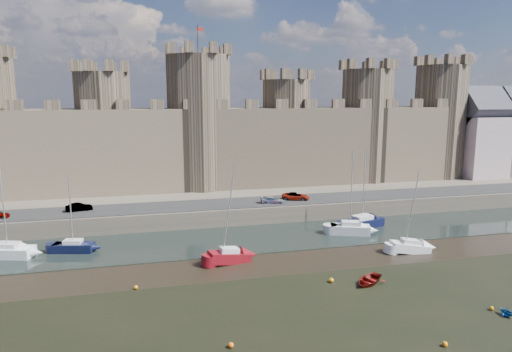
# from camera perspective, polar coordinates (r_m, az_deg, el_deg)

# --- Properties ---
(ground) EXTENTS (160.00, 160.00, 0.00)m
(ground) POSITION_cam_1_polar(r_m,az_deg,el_deg) (38.28, -0.84, -19.32)
(ground) COLOR black
(ground) RESTS_ON ground
(water_channel) EXTENTS (160.00, 12.00, 0.08)m
(water_channel) POSITION_cam_1_polar(r_m,az_deg,el_deg) (60.01, -6.00, -8.18)
(water_channel) COLOR black
(water_channel) RESTS_ON ground
(quay) EXTENTS (160.00, 60.00, 2.50)m
(quay) POSITION_cam_1_polar(r_m,az_deg,el_deg) (94.46, -8.97, -0.74)
(quay) COLOR #4C443A
(quay) RESTS_ON ground
(road) EXTENTS (160.00, 7.00, 0.10)m
(road) POSITION_cam_1_polar(r_m,az_deg,el_deg) (68.87, -7.17, -3.63)
(road) COLOR black
(road) RESTS_ON quay
(castle) EXTENTS (108.50, 11.00, 29.00)m
(castle) POSITION_cam_1_polar(r_m,az_deg,el_deg) (81.11, -8.91, 4.93)
(castle) COLOR #42382B
(castle) RESTS_ON quay
(car_1) EXTENTS (3.80, 1.95, 1.19)m
(car_1) POSITION_cam_1_polar(r_m,az_deg,el_deg) (69.53, -21.25, -3.66)
(car_1) COLOR gray
(car_1) RESTS_ON quay
(car_2) EXTENTS (3.92, 2.39, 1.06)m
(car_2) POSITION_cam_1_polar(r_m,az_deg,el_deg) (69.40, 2.09, -3.05)
(car_2) COLOR gray
(car_2) RESTS_ON quay
(car_3) EXTENTS (4.77, 3.34, 1.21)m
(car_3) POSITION_cam_1_polar(r_m,az_deg,el_deg) (71.91, 4.96, -2.55)
(car_3) COLOR gray
(car_3) RESTS_ON quay
(sailboat_0) EXTENTS (6.22, 3.85, 10.87)m
(sailboat_0) POSITION_cam_1_polar(r_m,az_deg,el_deg) (61.37, -28.60, -8.20)
(sailboat_0) COLOR white
(sailboat_0) RESTS_ON ground
(sailboat_1) EXTENTS (5.03, 2.87, 9.48)m
(sailboat_1) POSITION_cam_1_polar(r_m,az_deg,el_deg) (60.00, -21.87, -8.15)
(sailboat_1) COLOR black
(sailboat_1) RESTS_ON ground
(sailboat_2) EXTENTS (5.66, 3.78, 11.39)m
(sailboat_2) POSITION_cam_1_polar(r_m,az_deg,el_deg) (63.83, 11.68, -6.42)
(sailboat_2) COLOR silver
(sailboat_2) RESTS_ON ground
(sailboat_3) EXTENTS (6.69, 4.06, 10.98)m
(sailboat_3) POSITION_cam_1_polar(r_m,az_deg,el_deg) (67.50, 13.17, -5.61)
(sailboat_3) COLOR black
(sailboat_3) RESTS_ON ground
(sailboat_4) EXTENTS (5.06, 2.73, 11.20)m
(sailboat_4) POSITION_cam_1_polar(r_m,az_deg,el_deg) (52.62, -3.36, -9.92)
(sailboat_4) COLOR maroon
(sailboat_4) RESTS_ON ground
(sailboat_5) EXTENTS (4.87, 2.37, 10.11)m
(sailboat_5) POSITION_cam_1_polar(r_m,az_deg,el_deg) (58.89, 18.69, -8.32)
(sailboat_5) COLOR white
(sailboat_5) RESTS_ON ground
(dinghy_4) EXTENTS (4.35, 4.06, 0.73)m
(dinghy_4) POSITION_cam_1_polar(r_m,az_deg,el_deg) (48.46, 13.90, -12.57)
(dinghy_4) COLOR #660F0B
(dinghy_4) RESTS_ON ground
(dinghy_5) EXTENTS (1.49, 1.65, 0.78)m
(dinghy_5) POSITION_cam_1_polar(r_m,az_deg,el_deg) (46.33, 28.87, -14.65)
(dinghy_5) COLOR navy
(dinghy_5) RESTS_ON ground
(buoy_1) EXTENTS (0.43, 0.43, 0.43)m
(buoy_1) POSITION_cam_1_polar(r_m,az_deg,el_deg) (47.47, -14.79, -13.31)
(buoy_1) COLOR orange
(buoy_1) RESTS_ON ground
(buoy_2) EXTENTS (0.43, 0.43, 0.43)m
(buoy_2) POSITION_cam_1_polar(r_m,az_deg,el_deg) (39.45, 22.54, -18.84)
(buoy_2) COLOR orange
(buoy_2) RESTS_ON ground
(buoy_3) EXTENTS (0.50, 0.50, 0.50)m
(buoy_3) POSITION_cam_1_polar(r_m,az_deg,el_deg) (48.12, 9.39, -12.73)
(buoy_3) COLOR orange
(buoy_3) RESTS_ON ground
(buoy_4) EXTENTS (0.45, 0.45, 0.45)m
(buoy_4) POSITION_cam_1_polar(r_m,az_deg,el_deg) (36.68, -3.16, -20.35)
(buoy_4) COLOR #F3600A
(buoy_4) RESTS_ON ground
(buoy_5) EXTENTS (0.38, 0.38, 0.38)m
(buoy_5) POSITION_cam_1_polar(r_m,az_deg,el_deg) (46.89, 27.38, -14.48)
(buoy_5) COLOR orange
(buoy_5) RESTS_ON ground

